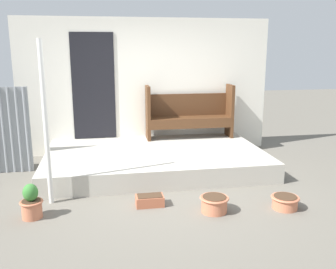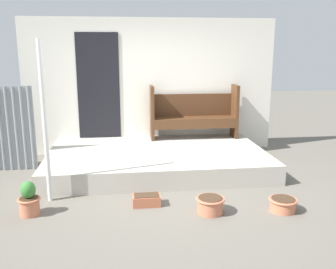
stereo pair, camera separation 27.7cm
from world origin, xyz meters
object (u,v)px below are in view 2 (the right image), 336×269
at_px(support_post, 45,123).
at_px(flower_pot_middle, 210,204).
at_px(bench, 194,112).
at_px(flower_pot_right, 283,204).
at_px(flower_pot_left, 29,200).
at_px(planter_box_rect, 147,200).

bearing_deg(support_post, flower_pot_middle, -17.48).
distance_m(support_post, bench, 3.19).
relative_size(bench, flower_pot_right, 4.60).
bearing_deg(flower_pot_left, flower_pot_middle, -5.59).
relative_size(flower_pot_left, flower_pot_right, 1.21).
relative_size(support_post, flower_pot_left, 4.89).
height_order(bench, flower_pot_left, bench).
height_order(support_post, bench, support_post).
bearing_deg(planter_box_rect, flower_pot_middle, -23.23).
bearing_deg(flower_pot_middle, flower_pot_left, 174.41).
relative_size(bench, flower_pot_middle, 4.51).
height_order(flower_pot_left, flower_pot_middle, flower_pot_left).
xyz_separation_m(support_post, planter_box_rect, (1.30, -0.32, -1.01)).
xyz_separation_m(support_post, flower_pot_right, (3.02, -0.72, -0.99)).
xyz_separation_m(flower_pot_middle, flower_pot_right, (0.94, -0.06, -0.02)).
relative_size(flower_pot_right, planter_box_rect, 1.00).
bearing_deg(planter_box_rect, bench, 65.68).
distance_m(flower_pot_left, planter_box_rect, 1.48).
bearing_deg(flower_pot_right, support_post, 166.65).
bearing_deg(flower_pot_right, flower_pot_left, 174.96).
height_order(bench, planter_box_rect, bench).
xyz_separation_m(flower_pot_left, planter_box_rect, (1.47, 0.12, -0.12)).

